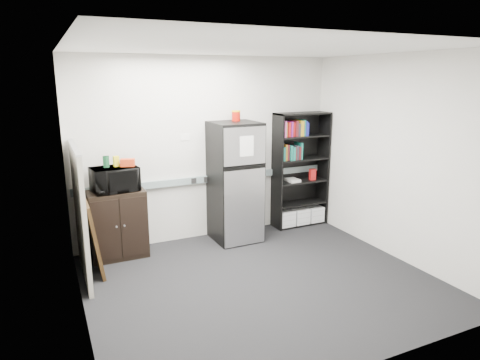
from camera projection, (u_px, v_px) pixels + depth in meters
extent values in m
plane|color=black|center=(261.00, 281.00, 5.15)|extent=(4.00, 4.00, 0.00)
cube|color=silver|center=(208.00, 149.00, 6.37)|extent=(4.00, 0.02, 2.70)
cube|color=silver|center=(396.00, 158.00, 5.65)|extent=(0.02, 3.50, 2.70)
cube|color=silver|center=(74.00, 192.00, 4.01)|extent=(0.02, 3.50, 2.70)
cube|color=white|center=(264.00, 47.00, 4.51)|extent=(4.00, 3.50, 0.02)
cube|color=gray|center=(209.00, 179.00, 6.45)|extent=(3.92, 0.05, 0.10)
cube|color=white|center=(185.00, 137.00, 6.18)|extent=(0.14, 0.00, 0.10)
cube|color=black|center=(277.00, 173.00, 6.75)|extent=(0.02, 0.34, 1.85)
cube|color=black|center=(323.00, 168.00, 7.11)|extent=(0.02, 0.34, 1.85)
cube|color=black|center=(295.00, 168.00, 7.08)|extent=(0.90, 0.02, 1.85)
cube|color=black|center=(303.00, 113.00, 6.72)|extent=(0.90, 0.34, 0.02)
cube|color=black|center=(299.00, 223.00, 7.15)|extent=(0.85, 0.32, 0.03)
cube|color=black|center=(299.00, 203.00, 7.06)|extent=(0.85, 0.32, 0.03)
cube|color=black|center=(300.00, 181.00, 6.98)|extent=(0.85, 0.32, 0.02)
cube|color=black|center=(301.00, 159.00, 6.89)|extent=(0.85, 0.32, 0.02)
cube|color=black|center=(302.00, 136.00, 6.80)|extent=(0.85, 0.32, 0.02)
cube|color=silver|center=(285.00, 218.00, 6.99)|extent=(0.25, 0.30, 0.25)
cube|color=silver|center=(299.00, 215.00, 7.10)|extent=(0.25, 0.30, 0.25)
cube|color=silver|center=(313.00, 213.00, 7.22)|extent=(0.25, 0.30, 0.25)
cube|color=#ACA799|center=(80.00, 214.00, 5.13)|extent=(0.05, 1.30, 1.60)
cube|color=#B2B2B7|center=(74.00, 147.00, 4.94)|extent=(0.06, 1.30, 0.02)
cube|color=black|center=(118.00, 224.00, 5.78)|extent=(0.74, 0.46, 0.93)
cube|color=black|center=(107.00, 231.00, 5.50)|extent=(0.34, 0.01, 0.82)
cube|color=black|center=(134.00, 227.00, 5.65)|extent=(0.34, 0.01, 0.82)
cylinder|color=#B2B2B7|center=(117.00, 227.00, 5.53)|extent=(0.02, 0.02, 0.02)
cylinder|color=#B2B2B7|center=(125.00, 226.00, 5.57)|extent=(0.02, 0.02, 0.02)
imported|color=black|center=(115.00, 179.00, 5.62)|extent=(0.63, 0.46, 0.32)
cube|color=#1B6135|center=(106.00, 162.00, 5.56)|extent=(0.08, 0.07, 0.15)
cube|color=#0B331A|center=(106.00, 162.00, 5.56)|extent=(0.07, 0.05, 0.15)
cube|color=yellow|center=(116.00, 161.00, 5.61)|extent=(0.08, 0.06, 0.14)
cube|color=red|center=(128.00, 163.00, 5.63)|extent=(0.20, 0.15, 0.10)
cube|color=black|center=(235.00, 183.00, 6.32)|extent=(0.67, 0.67, 1.75)
cube|color=#B3B2B7|center=(245.00, 146.00, 5.88)|extent=(0.64, 0.03, 0.52)
cube|color=#B3B2B7|center=(245.00, 208.00, 6.09)|extent=(0.64, 0.03, 1.12)
cube|color=black|center=(245.00, 167.00, 5.94)|extent=(0.64, 0.02, 0.03)
cube|color=white|center=(247.00, 146.00, 5.88)|extent=(0.21, 0.01, 0.28)
cube|color=black|center=(235.00, 123.00, 6.12)|extent=(0.67, 0.67, 0.02)
cylinder|color=#A71207|center=(236.00, 116.00, 6.23)|extent=(0.12, 0.12, 0.15)
cylinder|color=gold|center=(236.00, 110.00, 6.21)|extent=(0.13, 0.13, 0.02)
cube|color=black|center=(93.00, 236.00, 5.33)|extent=(0.16, 0.73, 0.94)
cube|color=beige|center=(95.00, 235.00, 5.34)|extent=(0.11, 0.62, 0.79)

